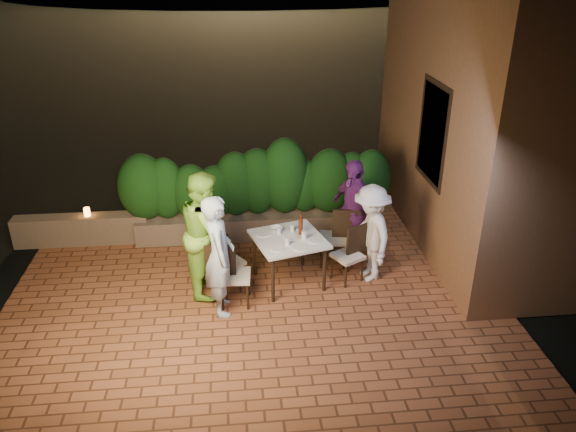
{
  "coord_description": "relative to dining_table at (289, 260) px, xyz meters",
  "views": [
    {
      "loc": [
        -0.2,
        -6.4,
        4.52
      ],
      "look_at": [
        0.53,
        0.81,
        1.05
      ],
      "focal_mm": 35.0,
      "sensor_mm": 36.0,
      "label": 1
    }
  ],
  "objects": [
    {
      "name": "plate_se",
      "position": [
        0.19,
        0.32,
        0.38
      ],
      "size": [
        0.21,
        0.21,
        0.01
      ],
      "primitive_type": "cylinder",
      "color": "white",
      "rests_on": "dining_table"
    },
    {
      "name": "plate_centre",
      "position": [
        0.03,
        0.02,
        0.38
      ],
      "size": [
        0.22,
        0.22,
        0.01
      ],
      "primitive_type": "cylinder",
      "color": "white",
      "rests_on": "dining_table"
    },
    {
      "name": "glass_ne",
      "position": [
        0.21,
        -0.06,
        0.44
      ],
      "size": [
        0.07,
        0.07,
        0.12
      ],
      "primitive_type": "cylinder",
      "color": "silver",
      "rests_on": "dining_table"
    },
    {
      "name": "plate_front",
      "position": [
        0.12,
        -0.32,
        0.38
      ],
      "size": [
        0.21,
        0.21,
        0.01
      ],
      "primitive_type": "cylinder",
      "color": "white",
      "rests_on": "dining_table"
    },
    {
      "name": "plate_sw",
      "position": [
        -0.36,
        0.16,
        0.38
      ],
      "size": [
        0.24,
        0.24,
        0.01
      ],
      "primitive_type": "cylinder",
      "color": "white",
      "rests_on": "dining_table"
    },
    {
      "name": "window_frame",
      "position": [
        2.28,
        0.79,
        1.62
      ],
      "size": [
        0.06,
        1.15,
        1.55
      ],
      "primitive_type": "cube",
      "color": "black",
      "rests_on": "building_wall"
    },
    {
      "name": "building_wall",
      "position": [
        3.07,
        1.29,
        2.12
      ],
      "size": [
        1.6,
        5.0,
        5.0
      ],
      "primitive_type": "cube",
      "color": "brown",
      "rests_on": "ground"
    },
    {
      "name": "glass_se",
      "position": [
        0.07,
        0.2,
        0.43
      ],
      "size": [
        0.06,
        0.06,
        0.11
      ],
      "primitive_type": "cylinder",
      "color": "silver",
      "rests_on": "dining_table"
    },
    {
      "name": "diner_blue",
      "position": [
        -0.99,
        -0.61,
        0.48
      ],
      "size": [
        0.47,
        0.66,
        1.71
      ],
      "primitive_type": "imported",
      "rotation": [
        0.0,
        0.0,
        1.68
      ],
      "color": "#A9C1DA",
      "rests_on": "ground"
    },
    {
      "name": "hedge",
      "position": [
        -0.33,
        1.59,
        0.57
      ],
      "size": [
        4.0,
        0.7,
        1.1
      ],
      "primitive_type": null,
      "color": "#11380F",
      "rests_on": "planter"
    },
    {
      "name": "planter",
      "position": [
        -0.33,
        1.59,
        -0.17
      ],
      "size": [
        4.2,
        0.55,
        0.4
      ],
      "primitive_type": "cube",
      "color": "brown",
      "rests_on": "ground"
    },
    {
      "name": "diner_green",
      "position": [
        -1.17,
        -0.04,
        0.53
      ],
      "size": [
        0.7,
        0.89,
        1.82
      ],
      "primitive_type": "imported",
      "rotation": [
        0.0,
        0.0,
        1.59
      ],
      "color": "#8DD141",
      "rests_on": "ground"
    },
    {
      "name": "dining_table",
      "position": [
        0.0,
        0.0,
        0.0
      ],
      "size": [
        1.18,
        1.18,
        0.75
      ],
      "primitive_type": null,
      "rotation": [
        0.0,
        0.0,
        0.28
      ],
      "color": "white",
      "rests_on": "ground"
    },
    {
      "name": "glass_nw",
      "position": [
        -0.04,
        -0.21,
        0.43
      ],
      "size": [
        0.06,
        0.06,
        0.11
      ],
      "primitive_type": "cylinder",
      "color": "silver",
      "rests_on": "dining_table"
    },
    {
      "name": "parapet",
      "position": [
        -3.33,
        1.59,
        -0.12
      ],
      "size": [
        2.2,
        0.3,
        0.5
      ],
      "primitive_type": "cube",
      "color": "brown",
      "rests_on": "ground"
    },
    {
      "name": "chair_left_back",
      "position": [
        -0.89,
        -0.02,
        0.05
      ],
      "size": [
        0.55,
        0.55,
        0.86
      ],
      "primitive_type": null,
      "rotation": [
        0.0,
        0.0,
        0.6
      ],
      "color": "black",
      "rests_on": "ground"
    },
    {
      "name": "plate_ne",
      "position": [
        0.35,
        -0.13,
        0.38
      ],
      "size": [
        0.2,
        0.2,
        0.01
      ],
      "primitive_type": "cylinder",
      "color": "white",
      "rests_on": "dining_table"
    },
    {
      "name": "chair_right_front",
      "position": [
        0.88,
        -0.01,
        0.05
      ],
      "size": [
        0.53,
        0.53,
        0.85
      ],
      "primitive_type": null,
      "rotation": [
        0.0,
        0.0,
        3.65
      ],
      "color": "black",
      "rests_on": "ground"
    },
    {
      "name": "bowl",
      "position": [
        -0.16,
        0.26,
        0.4
      ],
      "size": [
        0.25,
        0.25,
        0.05
      ],
      "primitive_type": "imported",
      "rotation": [
        0.0,
        0.0,
        0.42
      ],
      "color": "white",
      "rests_on": "dining_table"
    },
    {
      "name": "beer_bottle",
      "position": [
        0.18,
        0.1,
        0.54
      ],
      "size": [
        0.06,
        0.06,
        0.33
      ],
      "primitive_type": null,
      "color": "#491E0C",
      "rests_on": "dining_table"
    },
    {
      "name": "ground",
      "position": [
        -0.53,
        -0.71,
        -0.4
      ],
      "size": [
        400.0,
        400.0,
        0.0
      ],
      "primitive_type": "plane",
      "color": "black",
      "rests_on": "ground"
    },
    {
      "name": "chair_right_back",
      "position": [
        0.75,
        0.5,
        0.09
      ],
      "size": [
        0.49,
        0.49,
        0.93
      ],
      "primitive_type": null,
      "rotation": [
        0.0,
        0.0,
        2.99
      ],
      "color": "black",
      "rests_on": "ground"
    },
    {
      "name": "chair_left_front",
      "position": [
        -0.79,
        -0.45,
        0.08
      ],
      "size": [
        0.45,
        0.45,
        0.91
      ],
      "primitive_type": null,
      "rotation": [
        0.0,
        0.0,
        -0.07
      ],
      "color": "black",
      "rests_on": "ground"
    },
    {
      "name": "hill",
      "position": [
        1.47,
        59.29,
        -4.38
      ],
      "size": [
        52.0,
        40.0,
        22.0
      ],
      "primitive_type": "ellipsoid",
      "color": "black",
      "rests_on": "ground"
    },
    {
      "name": "plate_nw",
      "position": [
        -0.19,
        -0.32,
        0.38
      ],
      "size": [
        0.2,
        0.2,
        0.01
      ],
      "primitive_type": "cylinder",
      "color": "white",
      "rests_on": "dining_table"
    },
    {
      "name": "terrace_floor",
      "position": [
        -0.53,
        -0.21,
        -0.45
      ],
      "size": [
        7.0,
        6.0,
        0.15
      ],
      "primitive_type": "cube",
      "color": "brown",
      "rests_on": "ground"
    },
    {
      "name": "diner_white",
      "position": [
        1.21,
        0.02,
        0.37
      ],
      "size": [
        0.71,
        1.05,
        1.49
      ],
      "primitive_type": "imported",
      "rotation": [
        0.0,
        0.0,
        -1.4
      ],
      "color": "white",
      "rests_on": "ground"
    },
    {
      "name": "glass_sw",
      "position": [
        -0.13,
        0.13,
        0.43
      ],
      "size": [
        0.06,
        0.06,
        0.1
      ],
      "primitive_type": "cylinder",
      "color": "silver",
      "rests_on": "dining_table"
    },
    {
      "name": "parapet_lamp",
      "position": [
        -3.2,
        1.59,
        0.2
      ],
      "size": [
        0.1,
        0.1,
        0.14
      ],
      "primitive_type": "cylinder",
      "color": "orange",
      "rests_on": "parapet"
    },
    {
      "name": "diner_purple",
      "position": [
        1.06,
        0.62,
        0.46
      ],
      "size": [
        0.75,
        1.06,
        1.68
      ],
      "primitive_type": "imported",
      "rotation": [
        0.0,
        0.0,
        -1.18
      ],
      "color": "#6B2777",
      "rests_on": "ground"
    },
    {
      "name": "window_pane",
      "position": [
        2.29,
        0.79,
        1.62
      ],
      "size": [
        0.08,
        1.0,
        1.4
      ],
      "primitive_type": "cube",
      "color": "black",
      "rests_on": "building_wall"
    }
  ]
}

